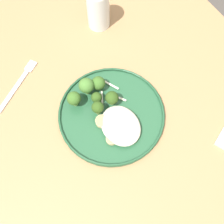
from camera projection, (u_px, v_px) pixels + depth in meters
The scene contains 20 objects.
ground at pixel (113, 172), 1.41m from camera, with size 6.00×6.00×0.00m, color #47423D.
wooden_dining_table at pixel (113, 128), 0.80m from camera, with size 1.40×1.00×0.74m.
dinner_plate at pixel (112, 114), 0.73m from camera, with size 0.29×0.29×0.02m.
noodle_bed at pixel (122, 125), 0.70m from camera, with size 0.12×0.10×0.03m.
seared_scallop_left_edge at pixel (122, 127), 0.70m from camera, with size 0.03×0.03×0.02m.
seared_scallop_center_golden at pixel (133, 131), 0.69m from camera, with size 0.04×0.04×0.02m.
seared_scallop_right_edge at pixel (112, 139), 0.69m from camera, with size 0.03×0.03×0.01m.
seared_scallop_tilted_round at pixel (101, 120), 0.70m from camera, with size 0.03×0.03×0.02m.
seared_scallop_rear_pale at pixel (112, 129), 0.70m from camera, with size 0.03×0.03×0.01m.
broccoli_floret_small_sprig at pixel (112, 98), 0.71m from camera, with size 0.04×0.04×0.05m.
broccoli_floret_near_rim at pixel (97, 98), 0.72m from camera, with size 0.03×0.03×0.04m.
broccoli_floret_front_edge at pixel (98, 108), 0.70m from camera, with size 0.03×0.03×0.05m.
broccoli_floret_right_tilted at pixel (98, 83), 0.73m from camera, with size 0.04×0.04×0.05m.
broccoli_floret_rear_charred at pixel (86, 86), 0.72m from camera, with size 0.04×0.04×0.06m.
broccoli_floret_beside_noodles at pixel (74, 99), 0.71m from camera, with size 0.04×0.04×0.05m.
onion_sliver_short_strip at pixel (120, 98), 0.74m from camera, with size 0.04×0.01×0.00m, color silver.
onion_sliver_long_sliver at pixel (102, 99), 0.74m from camera, with size 0.05×0.01×0.00m, color silver.
onion_sliver_curled_piece at pixel (110, 85), 0.76m from camera, with size 0.05×0.01×0.00m, color silver.
water_glass at pixel (98, 11), 0.82m from camera, with size 0.07×0.07×0.13m.
dinner_fork at pixel (18, 84), 0.77m from camera, with size 0.12×0.16×0.00m.
Camera 1 is at (0.24, -0.15, 1.42)m, focal length 42.83 mm.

